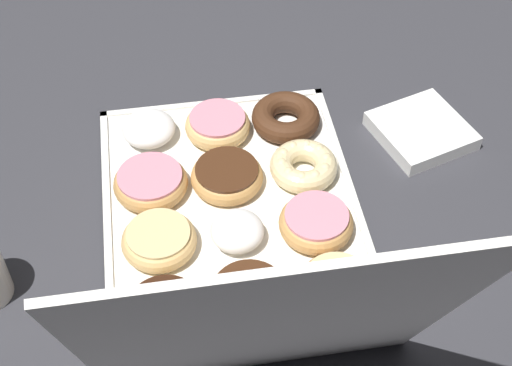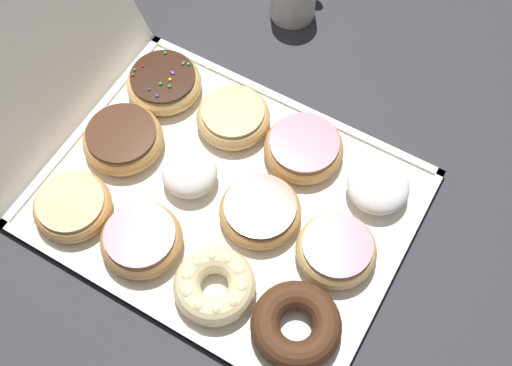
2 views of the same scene
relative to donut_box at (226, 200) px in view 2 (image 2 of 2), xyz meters
name	(u,v)px [view 2 (image 2 of 2)]	position (x,y,z in m)	size (l,w,h in m)	color
ground_plane	(227,202)	(0.00, 0.00, -0.01)	(3.00, 3.00, 0.00)	#333338
donut_box	(226,200)	(0.00, 0.00, 0.00)	(0.40, 0.53, 0.01)	white
chocolate_cake_ring_donut_0	(296,325)	(-0.12, -0.18, 0.02)	(0.12, 0.12, 0.04)	#472816
pink_frosted_donut_1	(336,251)	(0.00, -0.18, 0.03)	(0.11, 0.11, 0.04)	#E5B770
powdered_filled_donut_2	(378,186)	(0.12, -0.19, 0.03)	(0.09, 0.09, 0.04)	white
cruller_donut_3	(214,285)	(-0.13, -0.06, 0.03)	(0.11, 0.11, 0.04)	beige
chocolate_frosted_donut_4	(261,209)	(0.00, -0.06, 0.02)	(0.12, 0.12, 0.04)	tan
pink_frosted_donut_5	(304,148)	(0.12, -0.06, 0.02)	(0.12, 0.12, 0.04)	tan
pink_frosted_donut_6	(141,240)	(-0.12, 0.06, 0.03)	(0.12, 0.12, 0.04)	tan
powdered_filled_donut_7	(191,171)	(0.00, 0.06, 0.03)	(0.08, 0.08, 0.05)	white
glazed_ring_donut_8	(233,117)	(0.12, 0.06, 0.02)	(0.11, 0.11, 0.04)	#E5B770
glazed_ring_donut_9	(72,206)	(-0.13, 0.18, 0.02)	(0.11, 0.11, 0.03)	tan
chocolate_frosted_donut_10	(122,140)	(0.00, 0.18, 0.03)	(0.12, 0.12, 0.04)	tan
sprinkle_donut_11	(164,83)	(0.12, 0.19, 0.02)	(0.12, 0.12, 0.04)	#E5B770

